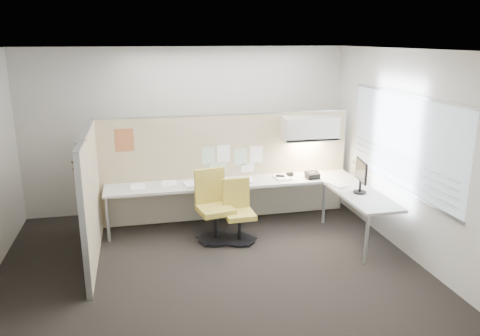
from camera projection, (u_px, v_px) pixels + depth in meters
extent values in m
cube|color=black|center=(210.00, 264.00, 6.31)|extent=(5.50, 4.50, 0.01)
cube|color=white|center=(205.00, 49.00, 5.55)|extent=(5.50, 4.50, 0.01)
cube|color=beige|center=(188.00, 130.00, 8.05)|extent=(5.50, 0.02, 2.80)
cube|color=beige|center=(250.00, 233.00, 3.82)|extent=(5.50, 0.02, 2.80)
cube|color=beige|center=(403.00, 152.00, 6.51)|extent=(0.02, 4.50, 2.80)
cube|color=#8F99A6|center=(402.00, 142.00, 6.46)|extent=(0.01, 2.80, 1.30)
cube|color=tan|center=(226.00, 168.00, 7.69)|extent=(4.10, 0.06, 1.75)
cube|color=tan|center=(91.00, 198.00, 6.23)|extent=(0.06, 2.20, 1.75)
cube|color=beige|center=(233.00, 183.00, 7.44)|extent=(4.00, 0.60, 0.04)
cube|color=beige|center=(362.00, 196.00, 6.82)|extent=(0.60, 1.47, 0.04)
cube|color=beige|center=(230.00, 199.00, 7.79)|extent=(3.90, 0.02, 0.64)
cylinder|color=#A5A8AA|center=(108.00, 220.00, 6.89)|extent=(0.05, 0.05, 0.69)
cylinder|color=#A5A8AA|center=(366.00, 239.00, 6.22)|extent=(0.05, 0.05, 0.69)
cylinder|color=#A5A8AA|center=(324.00, 203.00, 7.61)|extent=(0.05, 0.05, 0.69)
cube|color=beige|center=(310.00, 129.00, 7.61)|extent=(0.90, 0.36, 0.38)
cube|color=#FFEABF|center=(309.00, 141.00, 7.66)|extent=(0.60, 0.06, 0.02)
cube|color=#8CBF8C|center=(208.00, 156.00, 7.54)|extent=(0.21, 0.00, 0.28)
cube|color=white|center=(224.00, 154.00, 7.58)|extent=(0.21, 0.00, 0.28)
cube|color=#8CBF8C|center=(240.00, 157.00, 7.66)|extent=(0.21, 0.00, 0.28)
cube|color=white|center=(256.00, 154.00, 7.71)|extent=(0.21, 0.00, 0.28)
cube|color=#8CBF8C|center=(218.00, 168.00, 7.63)|extent=(0.28, 0.00, 0.18)
cube|color=white|center=(248.00, 168.00, 7.74)|extent=(0.21, 0.00, 0.14)
cube|color=orange|center=(124.00, 140.00, 7.18)|extent=(0.28, 0.00, 0.35)
cylinder|color=black|center=(216.00, 238.00, 7.02)|extent=(0.55, 0.55, 0.03)
cylinder|color=black|center=(216.00, 225.00, 6.96)|extent=(0.06, 0.06, 0.42)
cube|color=#EBD857|center=(215.00, 210.00, 6.90)|extent=(0.57, 0.57, 0.08)
cube|color=#EBD857|center=(210.00, 186.00, 7.02)|extent=(0.47, 0.15, 0.53)
cylinder|color=black|center=(239.00, 240.00, 6.98)|extent=(0.48, 0.48, 0.03)
cylinder|color=black|center=(239.00, 228.00, 6.93)|extent=(0.06, 0.06, 0.37)
cube|color=#EBD857|center=(239.00, 215.00, 6.87)|extent=(0.44, 0.44, 0.07)
cube|color=#EBD857|center=(236.00, 193.00, 6.99)|extent=(0.41, 0.07, 0.46)
cylinder|color=black|center=(360.00, 192.00, 6.88)|extent=(0.19, 0.19, 0.02)
cylinder|color=black|center=(360.00, 187.00, 6.86)|extent=(0.04, 0.04, 0.17)
cube|color=black|center=(361.00, 171.00, 6.80)|extent=(0.10, 0.46, 0.31)
cube|color=black|center=(361.00, 171.00, 6.80)|extent=(0.07, 0.42, 0.27)
cube|color=black|center=(312.00, 175.00, 7.59)|extent=(0.21, 0.20, 0.12)
cylinder|color=black|center=(307.00, 173.00, 7.58)|extent=(0.05, 0.17, 0.04)
cube|color=black|center=(280.00, 177.00, 7.61)|extent=(0.14, 0.09, 0.05)
cube|color=black|center=(290.00, 174.00, 7.72)|extent=(0.11, 0.08, 0.06)
cube|color=silver|center=(81.00, 141.00, 5.46)|extent=(0.14, 0.02, 0.02)
cylinder|color=silver|center=(75.00, 148.00, 5.47)|extent=(0.02, 0.02, 0.14)
cube|color=#AD7F4C|center=(76.00, 159.00, 5.50)|extent=(0.02, 0.40, 0.12)
cube|color=#AD7F4C|center=(74.00, 162.00, 5.54)|extent=(0.02, 0.40, 0.12)
cube|color=#ADAEB8|center=(79.00, 206.00, 5.61)|extent=(0.01, 0.07, 0.99)
cube|color=white|center=(138.00, 187.00, 7.10)|extent=(0.23, 0.30, 0.03)
cube|color=white|center=(169.00, 184.00, 7.28)|extent=(0.26, 0.32, 0.02)
cube|color=white|center=(223.00, 182.00, 7.35)|extent=(0.27, 0.33, 0.04)
cube|color=white|center=(246.00, 180.00, 7.50)|extent=(0.28, 0.34, 0.01)
cube|color=white|center=(282.00, 178.00, 7.60)|extent=(0.26, 0.32, 0.02)
cube|color=white|center=(338.00, 184.00, 7.25)|extent=(0.30, 0.35, 0.02)
cube|color=white|center=(192.00, 184.00, 7.22)|extent=(0.27, 0.33, 0.04)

